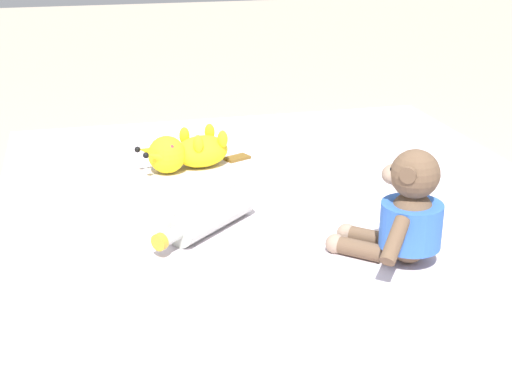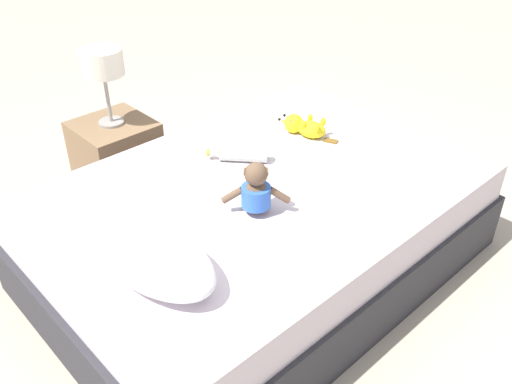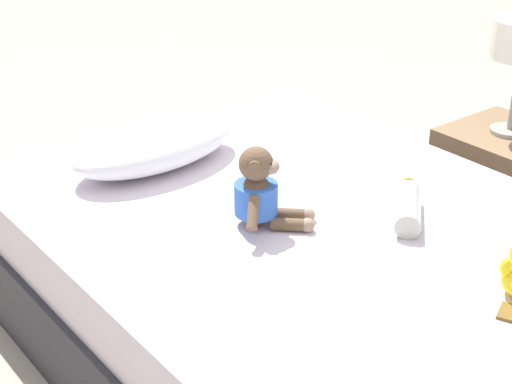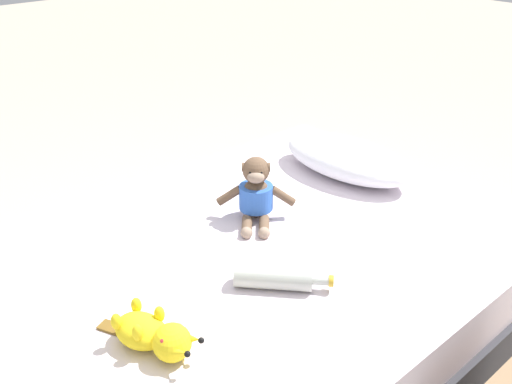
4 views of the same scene
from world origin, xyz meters
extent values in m
plane|color=#B7A893|center=(0.00, 0.00, 0.00)|extent=(16.00, 16.00, 0.00)
cube|color=#2D2D33|center=(0.00, 0.00, 0.14)|extent=(1.40, 2.00, 0.29)
cube|color=silver|center=(0.00, 0.00, 0.38)|extent=(1.36, 1.94, 0.18)
ellipsoid|color=white|center=(-0.16, 0.68, 0.54)|extent=(0.61, 0.34, 0.15)
ellipsoid|color=brown|center=(-0.14, 0.16, 0.55)|extent=(0.15, 0.15, 0.15)
cylinder|color=blue|center=(-0.14, 0.16, 0.55)|extent=(0.17, 0.17, 0.09)
sphere|color=brown|center=(-0.14, 0.16, 0.66)|extent=(0.10, 0.10, 0.10)
ellipsoid|color=gray|center=(-0.12, 0.14, 0.65)|extent=(0.08, 0.08, 0.04)
sphere|color=black|center=(-0.10, 0.15, 0.66)|extent=(0.01, 0.01, 0.01)
sphere|color=black|center=(-0.13, 0.12, 0.66)|extent=(0.01, 0.01, 0.01)
cylinder|color=brown|center=(-0.11, 0.20, 0.67)|extent=(0.03, 0.03, 0.03)
cylinder|color=brown|center=(-0.18, 0.13, 0.67)|extent=(0.03, 0.03, 0.03)
cylinder|color=brown|center=(-0.08, 0.23, 0.56)|extent=(0.09, 0.09, 0.08)
cylinder|color=brown|center=(-0.21, 0.09, 0.56)|extent=(0.09, 0.09, 0.08)
cylinder|color=brown|center=(-0.05, 0.12, 0.49)|extent=(0.10, 0.09, 0.04)
cylinder|color=brown|center=(-0.10, 0.08, 0.49)|extent=(0.10, 0.09, 0.04)
sphere|color=gray|center=(-0.02, 0.09, 0.49)|extent=(0.04, 0.04, 0.04)
sphere|color=gray|center=(-0.06, 0.04, 0.49)|extent=(0.04, 0.04, 0.04)
ellipsoid|color=yellow|center=(0.15, -0.51, 0.51)|extent=(0.18, 0.15, 0.08)
sphere|color=yellow|center=(0.25, -0.48, 0.52)|extent=(0.10, 0.10, 0.10)
cone|color=yellow|center=(0.28, -0.44, 0.53)|extent=(0.07, 0.05, 0.05)
sphere|color=black|center=(0.31, -0.43, 0.54)|extent=(0.02, 0.02, 0.02)
cone|color=yellow|center=(0.30, -0.49, 0.53)|extent=(0.07, 0.05, 0.05)
sphere|color=black|center=(0.33, -0.48, 0.54)|extent=(0.02, 0.02, 0.02)
sphere|color=red|center=(0.24, -0.45, 0.55)|extent=(0.02, 0.02, 0.02)
sphere|color=red|center=(0.26, -0.51, 0.55)|extent=(0.02, 0.02, 0.02)
ellipsoid|color=yellow|center=(0.17, -0.46, 0.55)|extent=(0.03, 0.03, 0.05)
ellipsoid|color=yellow|center=(0.19, -0.54, 0.55)|extent=(0.03, 0.03, 0.05)
ellipsoid|color=yellow|center=(0.10, -0.48, 0.55)|extent=(0.03, 0.03, 0.05)
ellipsoid|color=yellow|center=(0.12, -0.56, 0.55)|extent=(0.03, 0.03, 0.05)
cube|color=brown|center=(0.05, -0.54, 0.47)|extent=(0.08, 0.06, 0.01)
cylinder|color=#B7BCB2|center=(0.21, -0.08, 0.51)|extent=(0.22, 0.21, 0.07)
cylinder|color=#B7BCB2|center=(0.31, 0.01, 0.51)|extent=(0.06, 0.05, 0.03)
cylinder|color=gold|center=(0.33, 0.03, 0.51)|extent=(0.03, 0.04, 0.04)
camera|label=1|loc=(0.47, 1.37, 1.13)|focal=51.57mm
camera|label=2|loc=(-1.51, 1.44, 1.80)|focal=38.70mm
camera|label=3|loc=(-1.34, -1.36, 1.54)|focal=54.97mm
camera|label=4|loc=(1.23, -1.07, 1.53)|focal=40.98mm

